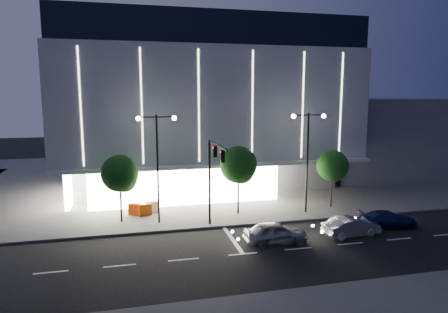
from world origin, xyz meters
TOP-DOWN VIEW (x-y plane):
  - ground at (0.00, 0.00)m, footprint 160.00×160.00m
  - sidewalk_museum at (5.00, 24.00)m, footprint 70.00×40.00m
  - museum at (2.98, 22.31)m, footprint 30.00×25.80m
  - annex_building at (26.00, 24.00)m, footprint 16.00×20.00m
  - traffic_mast at (1.00, 3.34)m, footprint 0.33×5.89m
  - street_lamp_west at (-3.00, 6.00)m, footprint 3.16×0.36m
  - street_lamp_east at (10.00, 6.00)m, footprint 3.16×0.36m
  - tree_left at (-5.97, 7.02)m, footprint 3.02×3.02m
  - tree_mid at (4.03, 7.02)m, footprint 3.25×3.25m
  - tree_right at (13.03, 7.02)m, footprint 2.91×2.91m
  - car_lead at (4.81, -0.15)m, footprint 4.60×1.87m
  - car_second at (10.89, -0.07)m, footprint 4.56×2.00m
  - car_third at (14.84, 1.06)m, footprint 4.75×2.42m
  - barrier_a at (-4.90, 8.69)m, footprint 1.13×0.49m
  - barrier_b at (-3.37, 9.03)m, footprint 1.10×0.27m
  - barrier_c at (-4.00, 8.25)m, footprint 1.13×0.44m

SIDE VIEW (x-z plane):
  - ground at x=0.00m, z-range 0.00..0.00m
  - sidewalk_museum at x=5.00m, z-range 0.00..0.15m
  - barrier_a at x=-4.90m, z-range 0.15..1.15m
  - barrier_b at x=-3.37m, z-range 0.15..1.15m
  - barrier_c at x=-4.00m, z-range 0.15..1.15m
  - car_third at x=14.84m, z-range 0.00..1.32m
  - car_second at x=10.89m, z-range 0.00..1.46m
  - car_lead at x=4.81m, z-range 0.00..1.56m
  - tree_right at x=13.03m, z-range 1.13..6.64m
  - tree_left at x=-5.97m, z-range 1.17..6.90m
  - tree_mid at x=4.03m, z-range 1.26..7.41m
  - annex_building at x=26.00m, z-range 0.00..10.00m
  - traffic_mast at x=1.00m, z-range 1.49..8.56m
  - street_lamp_west at x=-3.00m, z-range 1.46..10.46m
  - street_lamp_east at x=10.00m, z-range 1.46..10.46m
  - museum at x=2.98m, z-range 0.27..18.27m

